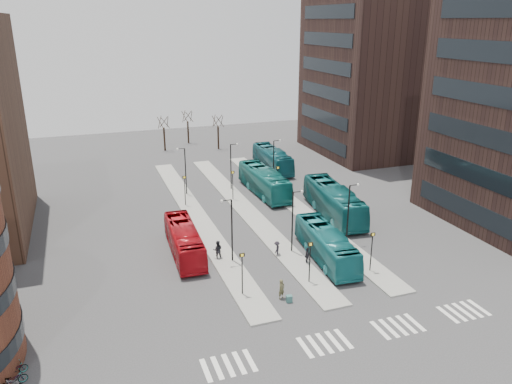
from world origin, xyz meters
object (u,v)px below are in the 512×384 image
object	(u,v)px
commuter_a	(218,250)
commuter_b	(307,256)
teal_bus_a	(326,244)
teal_bus_d	(272,159)
commuter_c	(277,249)
red_bus	(184,240)
suitcase	(289,299)
bicycle_far	(14,370)
bicycle_near	(13,380)
traveller	(282,289)
teal_bus_c	(334,201)
teal_bus_b	(264,181)

from	to	relation	value
commuter_a	commuter_b	bearing A→B (deg)	167.96
teal_bus_a	commuter_b	bearing A→B (deg)	-165.85
teal_bus_d	commuter_a	size ratio (longest dim) A/B	6.22
commuter_a	commuter_c	xyz separation A→B (m)	(5.47, -1.29, -0.18)
commuter_a	red_bus	bearing A→B (deg)	-22.26
commuter_b	red_bus	bearing A→B (deg)	77.49
red_bus	teal_bus_a	distance (m)	13.46
suitcase	teal_bus_a	xyz separation A→B (m)	(6.24, 5.83, 1.21)
suitcase	red_bus	xyz separation A→B (m)	(-6.04, 11.32, 1.17)
commuter_c	bicycle_far	bearing A→B (deg)	-26.84
bicycle_near	teal_bus_a	bearing A→B (deg)	-86.27
bicycle_far	commuter_a	bearing A→B (deg)	-78.44
traveller	commuter_b	xyz separation A→B (m)	(4.52, 4.78, -0.04)
bicycle_near	teal_bus_c	bearing A→B (deg)	-75.11
bicycle_far	teal_bus_a	bearing A→B (deg)	-96.12
traveller	commuter_a	world-z (taller)	commuter_a
traveller	commuter_b	size ratio (longest dim) A/B	1.04
teal_bus_b	teal_bus_d	distance (m)	11.21
teal_bus_d	commuter_c	xyz separation A→B (m)	(-10.26, -27.31, -0.86)
teal_bus_d	commuter_a	world-z (taller)	teal_bus_d
teal_bus_c	traveller	distance (m)	19.30
bicycle_far	teal_bus_b	bearing A→B (deg)	-67.87
teal_bus_a	teal_bus_b	size ratio (longest dim) A/B	0.89
suitcase	commuter_c	world-z (taller)	commuter_c
teal_bus_d	teal_bus_c	bearing A→B (deg)	-88.87
teal_bus_b	bicycle_far	bearing A→B (deg)	-136.13
teal_bus_a	commuter_c	bearing A→B (deg)	157.28
bicycle_near	bicycle_far	world-z (taller)	bicycle_near
commuter_a	commuter_b	world-z (taller)	commuter_a
teal_bus_a	teal_bus_d	world-z (taller)	teal_bus_d
commuter_b	commuter_c	bearing A→B (deg)	56.03
red_bus	bicycle_near	distance (m)	19.98
teal_bus_c	commuter_b	xyz separation A→B (m)	(-7.96, -9.91, -0.96)
teal_bus_c	teal_bus_a	bearing A→B (deg)	-115.48
teal_bus_d	commuter_a	bearing A→B (deg)	-119.17
commuter_a	bicycle_near	size ratio (longest dim) A/B	1.08
suitcase	traveller	size ratio (longest dim) A/B	0.34
teal_bus_a	bicycle_far	world-z (taller)	teal_bus_a
traveller	bicycle_far	world-z (taller)	traveller
teal_bus_c	bicycle_near	size ratio (longest dim) A/B	7.45
teal_bus_a	traveller	world-z (taller)	teal_bus_a
teal_bus_c	bicycle_far	world-z (taller)	teal_bus_c
commuter_a	bicycle_far	world-z (taller)	commuter_a
suitcase	commuter_a	bearing A→B (deg)	117.66
teal_bus_a	suitcase	bearing A→B (deg)	-131.89
commuter_a	teal_bus_c	bearing A→B (deg)	-143.55
teal_bus_c	commuter_a	bearing A→B (deg)	-152.23
teal_bus_d	commuter_b	world-z (taller)	teal_bus_d
teal_bus_a	traveller	xyz separation A→B (m)	(-6.61, -5.11, -0.65)
commuter_c	bicycle_near	xyz separation A→B (m)	(-21.95, -11.12, -0.30)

